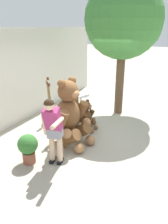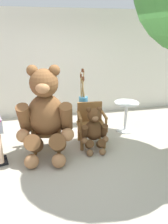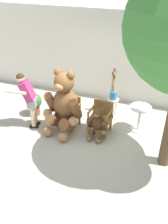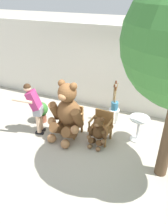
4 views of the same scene
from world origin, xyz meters
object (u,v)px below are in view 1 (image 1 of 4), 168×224
(white_stool, at_px, (50,110))
(brush_bucket, at_px, (50,101))
(teddy_bear_large, at_px, (70,113))
(person_visitor, at_px, (53,126))
(potted_plant, at_px, (28,147))
(wooden_chair_right, at_px, (78,113))
(patio_tree, at_px, (126,22))
(wooden_chair_left, at_px, (62,125))
(teddy_bear_small, at_px, (87,116))
(round_side_table, at_px, (81,102))

(white_stool, xyz_separation_m, brush_bucket, (-0.00, -0.00, 0.32))
(teddy_bear_large, xyz_separation_m, person_visitor, (-0.95, -0.14, 0.08))
(person_visitor, distance_m, potted_plant, 0.79)
(white_stool, distance_m, potted_plant, 2.31)
(wooden_chair_right, bearing_deg, brush_bucket, 86.72)
(patio_tree, xyz_separation_m, potted_plant, (-3.89, 0.88, -2.57))
(white_stool, height_order, potted_plant, potted_plant)
(wooden_chair_right, bearing_deg, potted_plant, 176.03)
(wooden_chair_left, xyz_separation_m, white_stool, (0.96, 1.03, -0.11))
(white_stool, bearing_deg, teddy_bear_small, -93.02)
(wooden_chair_left, bearing_deg, potted_plant, 172.96)
(wooden_chair_right, relative_size, teddy_bear_small, 0.96)
(wooden_chair_left, xyz_separation_m, teddy_bear_large, (-0.02, -0.27, 0.38))
(wooden_chair_left, height_order, patio_tree, patio_tree)
(brush_bucket, height_order, round_side_table, brush_bucket)
(teddy_bear_large, xyz_separation_m, patio_tree, (2.75, -0.47, 2.12))
(teddy_bear_large, xyz_separation_m, round_side_table, (1.87, 0.68, -0.39))
(teddy_bear_large, bearing_deg, patio_tree, -9.66)
(teddy_bear_small, xyz_separation_m, round_side_table, (0.95, 0.69, 0.01))
(potted_plant, bearing_deg, person_visitor, -70.60)
(teddy_bear_small, height_order, person_visitor, person_visitor)
(teddy_bear_small, bearing_deg, patio_tree, -13.83)
(person_visitor, distance_m, round_side_table, 2.98)
(wooden_chair_right, height_order, teddy_bear_large, teddy_bear_large)
(teddy_bear_large, relative_size, patio_tree, 0.41)
(white_stool, height_order, patio_tree, patio_tree)
(teddy_bear_large, height_order, round_side_table, teddy_bear_large)
(wooden_chair_right, xyz_separation_m, teddy_bear_small, (-0.01, -0.29, -0.02))
(potted_plant, bearing_deg, brush_bucket, 22.60)
(round_side_table, relative_size, potted_plant, 1.06)
(teddy_bear_large, xyz_separation_m, white_stool, (0.99, 1.30, -0.48))
(teddy_bear_large, relative_size, brush_bucket, 1.78)
(teddy_bear_small, bearing_deg, wooden_chair_left, 162.08)
(brush_bucket, bearing_deg, patio_tree, -45.12)
(white_stool, xyz_separation_m, potted_plant, (-2.13, -0.89, 0.04))
(white_stool, bearing_deg, round_side_table, -35.38)
(brush_bucket, relative_size, round_side_table, 1.34)
(wooden_chair_right, height_order, brush_bucket, brush_bucket)
(potted_plant, bearing_deg, wooden_chair_left, -7.04)
(teddy_bear_small, distance_m, white_stool, 1.33)
(person_visitor, xyz_separation_m, white_stool, (1.94, 1.44, -0.57))
(white_stool, bearing_deg, person_visitor, -143.38)
(wooden_chair_right, bearing_deg, teddy_bear_small, -91.40)
(wooden_chair_right, xyz_separation_m, teddy_bear_large, (-0.93, -0.27, 0.38))
(brush_bucket, distance_m, patio_tree, 3.39)
(white_stool, relative_size, brush_bucket, 0.48)
(teddy_bear_small, xyz_separation_m, patio_tree, (1.83, -0.45, 2.52))
(teddy_bear_large, relative_size, round_side_table, 2.38)
(wooden_chair_left, bearing_deg, round_side_table, 12.32)
(wooden_chair_left, bearing_deg, person_visitor, -157.24)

